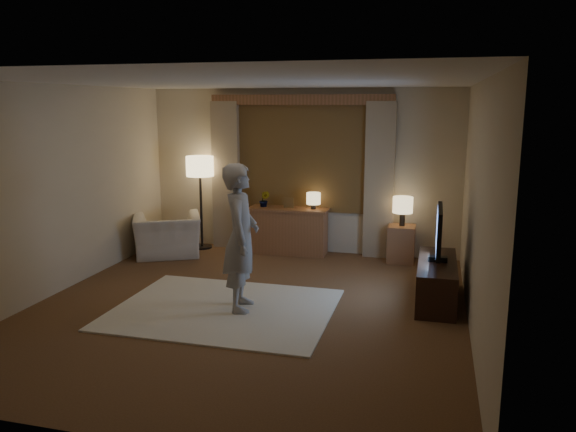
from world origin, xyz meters
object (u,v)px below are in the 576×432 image
(armchair, at_px, (167,235))
(side_table, at_px, (401,244))
(tv_stand, at_px, (436,281))
(person, at_px, (241,237))
(sideboard, at_px, (289,232))

(armchair, bearing_deg, side_table, 162.02)
(armchair, relative_size, tv_stand, 0.72)
(side_table, height_order, person, person)
(tv_stand, bearing_deg, armchair, 165.37)
(sideboard, xyz_separation_m, armchair, (-1.81, -0.63, -0.02))
(side_table, relative_size, tv_stand, 0.40)
(side_table, bearing_deg, tv_stand, -72.38)
(sideboard, height_order, side_table, sideboard)
(side_table, distance_m, person, 3.08)
(armchair, bearing_deg, person, 107.50)
(armchair, height_order, side_table, armchair)
(person, bearing_deg, tv_stand, -80.27)
(armchair, xyz_separation_m, side_table, (3.58, 0.58, -0.05))
(sideboard, xyz_separation_m, tv_stand, (2.30, -1.70, -0.10))
(sideboard, bearing_deg, tv_stand, -36.48)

